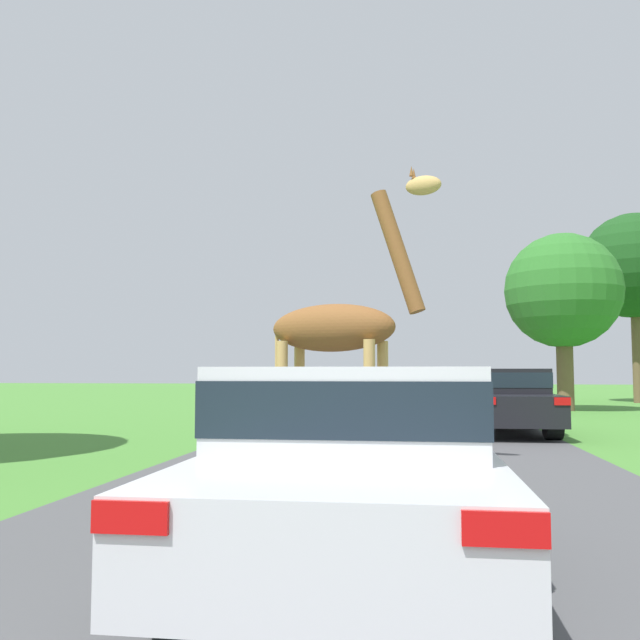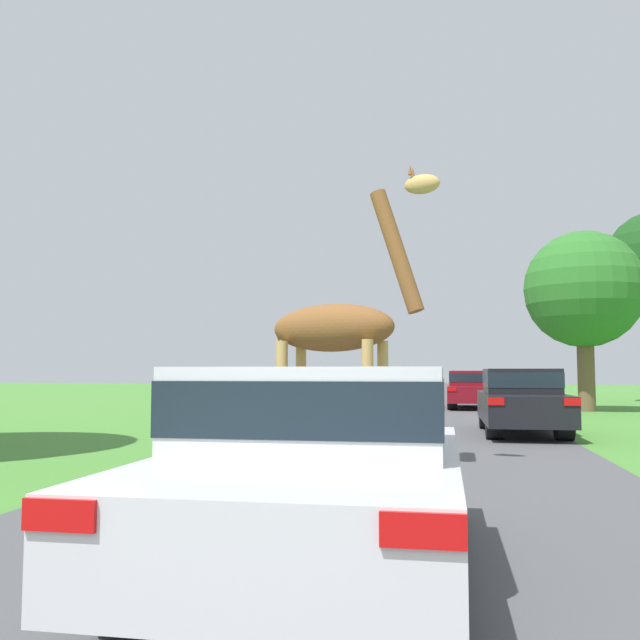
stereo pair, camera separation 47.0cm
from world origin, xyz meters
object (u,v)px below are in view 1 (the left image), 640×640
Objects in this scene: car_lead_maroon at (354,462)px; car_queue_left at (509,399)px; car_queue_right at (452,388)px; tree_right_cluster at (634,266)px; tree_left_edge at (563,292)px; car_far_ahead at (329,395)px; giraffe_near_road at (339,331)px.

car_queue_left reaches higher than car_lead_maroon.
tree_right_cluster is at bearing 32.29° from car_queue_right.
tree_right_cluster reaches higher than car_queue_left.
tree_left_edge is 8.71m from tree_right_cluster.
car_far_ahead is at bearing 138.39° from car_queue_left.
car_queue_left is at bearing 77.04° from car_lead_maroon.
tree_left_edge reaches higher than giraffe_near_road.
car_queue_left is at bearing 165.79° from giraffe_near_road.
tree_left_edge is at bearing 74.24° from car_lead_maroon.
car_lead_maroon is 16.02m from car_far_ahead.
car_queue_right is 0.99× the size of car_queue_left.
car_far_ahead is 0.48× the size of tree_right_cluster.
car_queue_right is at bearing 93.79° from car_queue_left.
car_far_ahead is 0.64× the size of tree_left_edge.
tree_right_cluster is at bearing 69.22° from car_lead_maroon.
tree_left_edge is (6.02, 21.33, 3.68)m from car_lead_maroon.
car_queue_right is 0.70× the size of tree_left_edge.
giraffe_near_road is at bearing 97.39° from car_lead_maroon.
tree_right_cluster is at bearing 64.26° from car_queue_left.
car_far_ahead is (-2.21, 15.87, -0.06)m from car_lead_maroon.
giraffe_near_road is at bearing -81.80° from car_far_ahead.
car_lead_maroon is 0.90× the size of car_queue_left.
giraffe_near_road is 0.52× the size of tree_right_cluster.
car_queue_left is 6.51m from car_far_ahead.
car_lead_maroon is 30.86m from tree_right_cluster.
giraffe_near_road is 6.94m from car_queue_left.
tree_left_edge is (8.23, 5.46, 3.74)m from car_far_ahead.
car_far_ahead is (-1.48, 10.24, -1.37)m from giraffe_near_road.
car_far_ahead is at bearing -146.41° from tree_left_edge.
tree_right_cluster is (8.85, 5.59, 5.63)m from car_queue_right.
car_queue_left is 0.70× the size of tree_left_edge.
tree_left_edge is 0.75× the size of tree_right_cluster.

